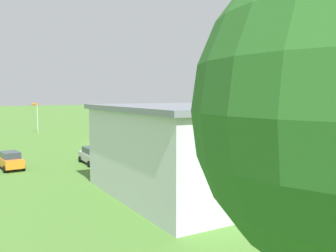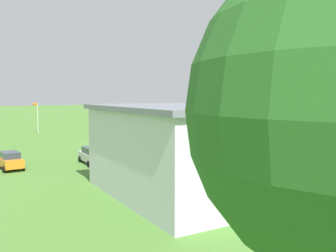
% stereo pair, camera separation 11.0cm
% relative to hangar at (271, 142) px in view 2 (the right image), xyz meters
% --- Properties ---
extents(ground_plane, '(400.00, 400.00, 0.00)m').
position_rel_hangar_xyz_m(ground_plane, '(4.48, -30.01, -3.21)').
color(ground_plane, '#47752D').
extents(hangar, '(27.92, 14.68, 6.40)m').
position_rel_hangar_xyz_m(hangar, '(0.00, 0.00, 0.00)').
color(hangar, silver).
rests_on(hangar, ground_plane).
extents(biplane, '(7.40, 8.15, 3.58)m').
position_rel_hangar_xyz_m(biplane, '(-5.02, -32.75, 0.16)').
color(biplane, yellow).
extents(car_red, '(2.02, 4.39, 1.61)m').
position_rel_hangar_xyz_m(car_red, '(-12.01, -14.58, -2.36)').
color(car_red, red).
rests_on(car_red, ground_plane).
extents(car_silver, '(2.02, 4.58, 1.74)m').
position_rel_hangar_xyz_m(car_silver, '(11.04, -14.15, -2.32)').
color(car_silver, '#B7B7BC').
rests_on(car_silver, ground_plane).
extents(car_orange, '(2.29, 4.11, 1.70)m').
position_rel_hangar_xyz_m(car_orange, '(18.80, -15.21, -2.34)').
color(car_orange, orange).
rests_on(car_orange, ground_plane).
extents(person_walking_on_apron, '(0.54, 0.54, 1.74)m').
position_rel_hangar_xyz_m(person_walking_on_apron, '(6.66, -17.89, -2.34)').
color(person_walking_on_apron, beige).
rests_on(person_walking_on_apron, ground_plane).
extents(person_near_hangar_door, '(0.54, 0.54, 1.56)m').
position_rel_hangar_xyz_m(person_near_hangar_door, '(-14.82, -20.26, -2.44)').
color(person_near_hangar_door, navy).
rests_on(person_near_hangar_door, ground_plane).
extents(person_crossing_taxiway, '(0.52, 0.52, 1.57)m').
position_rel_hangar_xyz_m(person_crossing_taxiway, '(-0.29, -16.53, -2.43)').
color(person_crossing_taxiway, navy).
rests_on(person_crossing_taxiway, ground_plane).
extents(windsock, '(1.42, 1.36, 5.70)m').
position_rel_hangar_xyz_m(windsock, '(11.40, -48.82, 1.81)').
color(windsock, silver).
rests_on(windsock, ground_plane).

